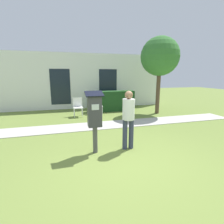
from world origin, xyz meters
The scene contains 9 objects.
ground_plane centered at (0.00, 0.00, 0.00)m, with size 40.00×40.00×0.00m, color olive.
sidewalk centered at (0.00, 3.01, 0.01)m, with size 12.00×1.10×0.02m.
building_facade centered at (0.00, 7.02, 1.60)m, with size 10.00×0.26×3.20m.
parking_meter centered at (-0.58, 0.67, 1.02)m, with size 0.44×0.31×1.59m.
person_standing centered at (0.32, 0.67, 0.93)m, with size 0.32×0.32×1.58m.
outdoor_chair_left centered at (-0.64, 4.88, 0.53)m, with size 0.44×0.44×0.90m.
outdoor_chair_middle centered at (0.35, 5.04, 0.53)m, with size 0.44×0.44×0.90m.
hedge_row centered at (1.37, 5.70, 0.55)m, with size 2.33×0.60×1.10m.
tree centered at (3.40, 4.44, 2.84)m, with size 1.90×1.90×3.82m.
Camera 1 is at (-1.34, -3.53, 1.99)m, focal length 28.00 mm.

